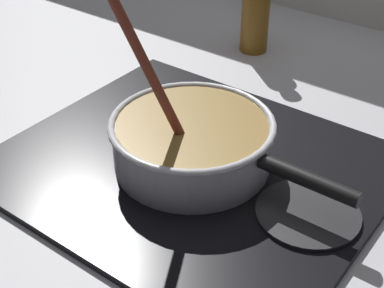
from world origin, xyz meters
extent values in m
cube|color=#B7B7BC|center=(0.00, 0.00, -0.02)|extent=(2.40, 1.60, 0.04)
cube|color=black|center=(-0.01, 0.09, 0.01)|extent=(0.56, 0.48, 0.01)
torus|color=#592D0C|center=(-0.01, 0.09, 0.02)|extent=(0.17, 0.17, 0.01)
cylinder|color=#262628|center=(0.18, 0.09, 0.01)|extent=(0.14, 0.14, 0.01)
cylinder|color=silver|center=(-0.01, 0.09, 0.05)|extent=(0.24, 0.24, 0.07)
cylinder|color=olive|center=(-0.01, 0.09, 0.05)|extent=(0.22, 0.22, 0.07)
torus|color=silver|center=(-0.01, 0.09, 0.08)|extent=(0.25, 0.25, 0.01)
cylinder|color=black|center=(0.18, 0.09, 0.07)|extent=(0.14, 0.02, 0.02)
cylinder|color=#EDD88C|center=(0.01, 0.17, 0.07)|extent=(0.03, 0.03, 0.01)
cylinder|color=beige|center=(0.02, 0.13, 0.07)|extent=(0.03, 0.03, 0.01)
cylinder|color=#E5CC7A|center=(-0.02, 0.09, 0.07)|extent=(0.03, 0.03, 0.01)
cylinder|color=#EDD88C|center=(-0.04, 0.03, 0.07)|extent=(0.04, 0.04, 0.01)
cylinder|color=#EDD88C|center=(0.03, 0.10, 0.07)|extent=(0.04, 0.04, 0.01)
cylinder|color=#EDD88C|center=(0.00, 0.06, 0.07)|extent=(0.03, 0.03, 0.01)
cylinder|color=#EDD88C|center=(-0.08, 0.05, 0.07)|extent=(0.03, 0.03, 0.01)
cylinder|color=maroon|center=(-0.05, 0.04, 0.20)|extent=(0.11, 0.08, 0.26)
cube|color=brown|center=(-0.01, 0.06, 0.07)|extent=(0.05, 0.05, 0.01)
cylinder|color=#8C5919|center=(-0.16, 0.51, 0.08)|extent=(0.06, 0.06, 0.17)
camera|label=1|loc=(0.40, -0.47, 0.53)|focal=52.98mm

